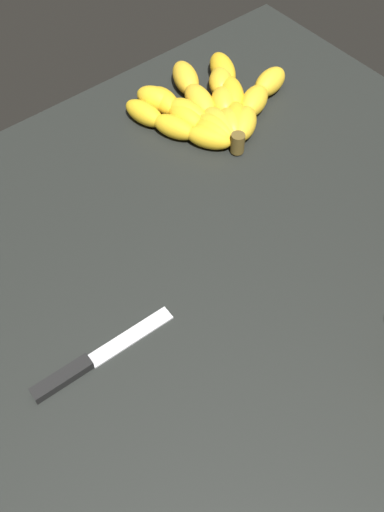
# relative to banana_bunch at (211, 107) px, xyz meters

# --- Properties ---
(ground_plane) EXTENTS (0.88, 0.75, 0.04)m
(ground_plane) POSITION_rel_banana_bunch_xyz_m (-0.16, -0.20, -0.04)
(ground_plane) COLOR black
(banana_bunch) EXTENTS (0.25, 0.21, 0.04)m
(banana_bunch) POSITION_rel_banana_bunch_xyz_m (0.00, 0.00, 0.00)
(banana_bunch) COLOR yellow
(banana_bunch) RESTS_ON ground_plane
(butter_knife) EXTENTS (0.18, 0.02, 0.01)m
(butter_knife) POSITION_rel_banana_bunch_xyz_m (-0.36, -0.23, -0.01)
(butter_knife) COLOR silver
(butter_knife) RESTS_ON ground_plane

